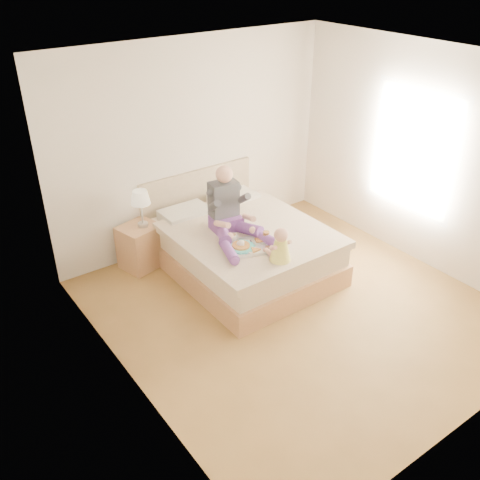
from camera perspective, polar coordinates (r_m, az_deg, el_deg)
room at (r=5.46m, az=7.41°, el=5.86°), size 4.02×4.22×2.71m
bed at (r=6.69m, az=0.03°, el=-0.60°), size 1.70×2.18×1.00m
nightstand at (r=6.86m, az=-10.57°, el=-0.67°), size 0.55×0.51×0.57m
lamp at (r=6.56m, az=-10.57°, el=4.28°), size 0.23×0.23×0.48m
adult at (r=6.26m, az=-1.01°, el=2.70°), size 0.70×1.03×0.83m
tray at (r=6.06m, az=1.06°, el=-0.51°), size 0.62×0.56×0.15m
baby at (r=5.79m, az=4.28°, el=-0.74°), size 0.26×0.35×0.39m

